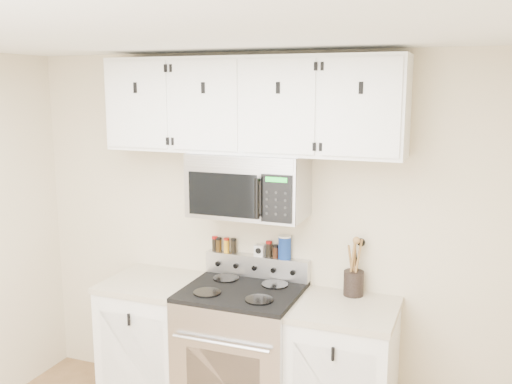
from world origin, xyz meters
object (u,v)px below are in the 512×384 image
utensil_crock (354,281)px  salt_canister (285,247)px  range (242,354)px  microwave (249,185)px

utensil_crock → salt_canister: bearing=174.2°
range → utensil_crock: 0.91m
range → microwave: microwave is taller
microwave → salt_canister: bearing=37.5°
microwave → salt_canister: 0.51m
salt_canister → microwave: bearing=-142.5°
microwave → utensil_crock: bearing=8.6°
utensil_crock → range: bearing=-161.6°
microwave → salt_canister: size_ratio=4.61×
range → utensil_crock: size_ratio=2.87×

